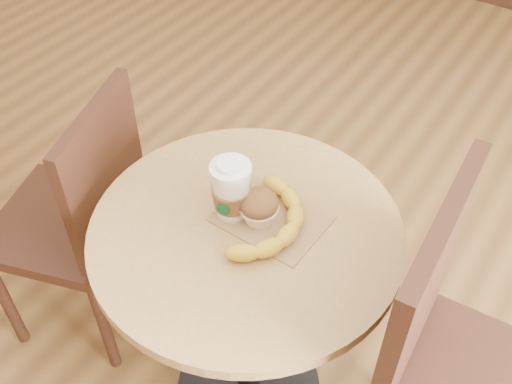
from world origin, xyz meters
TOP-DOWN VIEW (x-y plane):
  - cafe_table at (0.08, -0.00)m, footprint 0.71×0.71m
  - chair_left at (-0.48, -0.05)m, footprint 0.50×0.50m
  - chair_right at (0.62, 0.03)m, footprint 0.48×0.48m
  - kraft_bag at (0.11, 0.05)m, footprint 0.25×0.19m
  - coffee_cup at (0.03, 0.02)m, footprint 0.09×0.09m
  - muffin at (0.09, 0.03)m, footprint 0.09×0.09m
  - banana at (0.13, 0.03)m, footprint 0.22×0.31m

SIDE VIEW (x-z plane):
  - chair_left at x=-0.48m, z-range 0.04..0.94m
  - cafe_table at x=0.08m, z-range 0.16..0.91m
  - chair_right at x=0.62m, z-range 0.05..1.07m
  - kraft_bag at x=0.11m, z-range 0.75..0.75m
  - banana at x=0.13m, z-range 0.75..0.79m
  - muffin at x=0.09m, z-range 0.75..0.83m
  - coffee_cup at x=0.03m, z-range 0.74..0.90m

